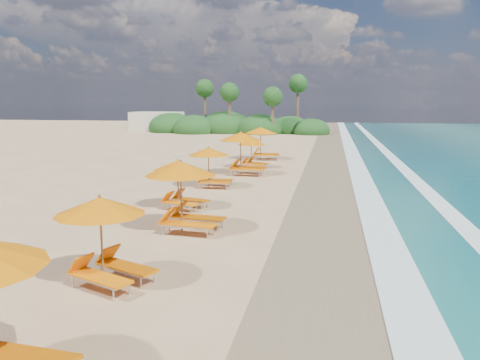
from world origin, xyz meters
name	(u,v)px	position (x,y,z in m)	size (l,w,h in m)	color
ground	(240,208)	(0.00, 0.00, 0.00)	(160.00, 160.00, 0.00)	tan
wet_sand	(336,212)	(4.00, 0.00, 0.01)	(4.00, 160.00, 0.01)	#866E4F
surf_foam	(406,215)	(6.70, 0.00, 0.03)	(4.00, 160.00, 0.01)	white
station_2	(106,235)	(-1.62, -8.82, 1.26)	(2.91, 2.87, 2.24)	olive
station_3	(186,191)	(-1.13, -3.86, 1.41)	(2.87, 2.70, 2.51)	olive
station_4	(181,181)	(-2.40, -0.54, 1.17)	(2.64, 2.57, 2.09)	olive
station_5	(212,164)	(-2.36, 4.42, 1.21)	(2.36, 2.19, 2.16)	olive
station_6	(244,150)	(-1.48, 8.91, 1.50)	(2.93, 2.71, 2.68)	olive
station_7	(253,151)	(-1.40, 11.86, 1.12)	(2.60, 2.56, 2.01)	olive
station_8	(263,141)	(-1.41, 16.55, 1.43)	(2.98, 2.82, 2.56)	olive
treeline	(232,126)	(-9.94, 45.51, 1.00)	(25.80, 8.80, 9.74)	#163D14
beach_building	(157,121)	(-22.00, 48.00, 1.40)	(7.00, 5.00, 2.80)	beige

